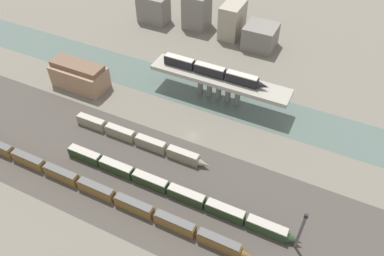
{
  "coord_description": "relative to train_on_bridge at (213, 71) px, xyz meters",
  "views": [
    {
      "loc": [
        40.93,
        -84.49,
        94.28
      ],
      "look_at": [
        0.0,
        -0.18,
        4.04
      ],
      "focal_mm": 35.0,
      "sensor_mm": 36.0,
      "label": 1
    }
  ],
  "objects": [
    {
      "name": "railbed_yard",
      "position": [
        2.69,
        -47.63,
        -12.03
      ],
      "size": [
        280.0,
        42.0,
        0.01
      ],
      "primitive_type": "cube",
      "color": "#423D38",
      "rests_on": "ground"
    },
    {
      "name": "train_yard_mid",
      "position": [
        8.18,
        -48.96,
        -10.16
      ],
      "size": [
        78.67,
        2.95,
        3.82
      ],
      "color": "#23381E",
      "rests_on": "ground"
    },
    {
      "name": "signal_tower",
      "position": [
        46.56,
        -49.84,
        -4.24
      ],
      "size": [
        1.0,
        0.82,
        15.55
      ],
      "color": "#4C4C51",
      "rests_on": "ground"
    },
    {
      "name": "train_yard_far",
      "position": [
        -12.46,
        -35.0,
        -10.12
      ],
      "size": [
        52.37,
        2.78,
        3.89
      ],
      "color": "gray",
      "rests_on": "ground"
    },
    {
      "name": "train_on_bridge",
      "position": [
        0.0,
        0.0,
        0.0
      ],
      "size": [
        42.25,
        2.98,
        3.97
      ],
      "color": "black",
      "rests_on": "bridge"
    },
    {
      "name": "warehouse_building",
      "position": [
        -50.85,
        -17.29,
        -6.84
      ],
      "size": [
        22.21,
        10.7,
        10.93
      ],
      "color": "#937056",
      "rests_on": "ground"
    },
    {
      "name": "train_yard_near",
      "position": [
        -18.07,
        -58.9,
        -10.04
      ],
      "size": [
        111.22,
        2.66,
        4.05
      ],
      "color": "brown",
      "rests_on": "ground"
    },
    {
      "name": "ground_plane",
      "position": [
        2.69,
        -23.63,
        -12.03
      ],
      "size": [
        400.0,
        400.0,
        0.0
      ],
      "primitive_type": "plane",
      "color": "#666056"
    },
    {
      "name": "city_block_far_left",
      "position": [
        -51.47,
        43.11,
        -5.25
      ],
      "size": [
        15.1,
        9.2,
        13.56
      ],
      "primitive_type": "cube",
      "color": "slate",
      "rests_on": "ground"
    },
    {
      "name": "city_block_left",
      "position": [
        -29.5,
        47.81,
        -3.59
      ],
      "size": [
        11.53,
        11.42,
        16.88
      ],
      "primitive_type": "cube",
      "color": "slate",
      "rests_on": "ground"
    },
    {
      "name": "city_block_right",
      "position": [
        5.0,
        43.52,
        -6.71
      ],
      "size": [
        14.24,
        13.79,
        10.64
      ],
      "primitive_type": "cube",
      "color": "slate",
      "rests_on": "ground"
    },
    {
      "name": "city_block_center",
      "position": [
        -10.65,
        47.68,
        -3.98
      ],
      "size": [
        9.04,
        15.11,
        16.1
      ],
      "primitive_type": "cube",
      "color": "gray",
      "rests_on": "ground"
    },
    {
      "name": "bridge",
      "position": [
        2.69,
        -0.0,
        -3.63
      ],
      "size": [
        54.89,
        9.91,
        10.09
      ],
      "color": "gray",
      "rests_on": "ground"
    },
    {
      "name": "river_water",
      "position": [
        2.69,
        -0.0,
        -12.03
      ],
      "size": [
        320.0,
        19.62,
        0.01
      ],
      "primitive_type": "cube",
      "color": "#4C5B56",
      "rests_on": "ground"
    }
  ]
}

